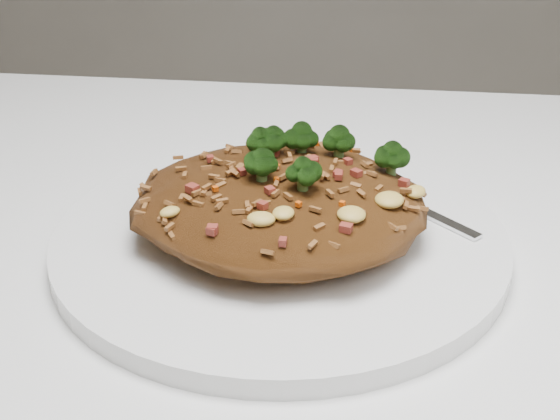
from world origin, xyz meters
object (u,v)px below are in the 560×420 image
Objects in this scene: dining_table at (155,411)px; fork at (396,198)px; plate at (280,239)px; fried_rice at (281,192)px.

dining_table is 9.38× the size of fork.
fork is (0.08, 0.05, 0.01)m from plate.
fried_rice is at bearing -102.76° from fork.
dining_table is 0.22m from fork.
dining_table is at bearing -137.14° from fried_rice.
fried_rice is 1.50× the size of fork.
dining_table is 0.14m from plate.
fried_rice reaches higher than plate.
dining_table is 0.17m from fried_rice.
plate is (0.08, 0.07, 0.10)m from dining_table.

